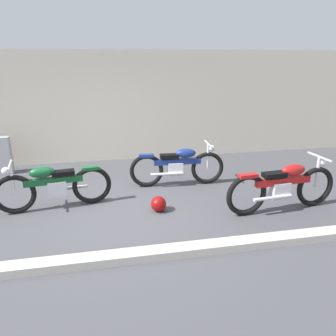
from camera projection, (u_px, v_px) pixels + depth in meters
name	position (u px, v px, depth m)	size (l,w,h in m)	color
ground_plane	(113.00, 214.00, 5.73)	(40.00, 40.00, 0.00)	#47474C
building_wall	(105.00, 107.00, 8.41)	(18.00, 0.30, 2.79)	beige
curb_strip	(116.00, 258.00, 4.38)	(18.00, 0.24, 0.12)	#B7B2A8
stone_marker	(0.00, 156.00, 7.58)	(0.51, 0.20, 0.88)	#9E9EA3
helmet	(159.00, 204.00, 5.79)	(0.28, 0.28, 0.28)	maroon
motorcycle_blue	(178.00, 166.00, 6.89)	(2.02, 0.56, 0.90)	black
motorcycle_green	(53.00, 186.00, 5.82)	(2.02, 0.60, 0.91)	black
motorcycle_red	(283.00, 186.00, 5.73)	(2.14, 0.60, 0.96)	black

